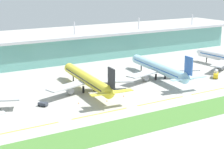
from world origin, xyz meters
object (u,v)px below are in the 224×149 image
object	(u,v)px
airliner_far_middle	(159,68)
fuel_truck	(216,74)
safety_cone_nose_front	(78,103)
safety_cone_right_wingtip	(124,96)
airliner_near_middle	(88,80)
pushback_tug	(43,104)
safety_cone_left_wingtip	(107,101)

from	to	relation	value
airliner_far_middle	fuel_truck	xyz separation A→B (m)	(30.86, -15.76, -4.19)
safety_cone_nose_front	airliner_far_middle	bearing A→B (deg)	15.18
airliner_far_middle	fuel_truck	bearing A→B (deg)	-27.05
fuel_truck	safety_cone_right_wingtip	bearing A→B (deg)	-177.56
safety_cone_nose_front	safety_cone_right_wingtip	world-z (taller)	same
airliner_near_middle	fuel_truck	xyz separation A→B (m)	(79.34, -14.74, -4.19)
pushback_tug	airliner_far_middle	bearing A→B (deg)	8.43
safety_cone_left_wingtip	safety_cone_nose_front	xyz separation A→B (m)	(-13.49, 3.94, 0.00)
airliner_near_middle	pushback_tug	size ratio (longest dim) A/B	13.41
pushback_tug	safety_cone_left_wingtip	distance (m)	30.76
airliner_far_middle	safety_cone_nose_front	distance (m)	64.23
fuel_truck	safety_cone_right_wingtip	world-z (taller)	fuel_truck
airliner_near_middle	pushback_tug	distance (m)	31.38
airliner_far_middle	fuel_truck	distance (m)	34.91
fuel_truck	pushback_tug	xyz separation A→B (m)	(-108.43, 4.26, -1.16)
fuel_truck	safety_cone_nose_front	xyz separation A→B (m)	(-92.57, -0.98, -1.91)
pushback_tug	safety_cone_right_wingtip	world-z (taller)	pushback_tug
airliner_near_middle	safety_cone_nose_front	distance (m)	21.43
airliner_far_middle	safety_cone_nose_front	xyz separation A→B (m)	(-61.71, -16.74, -6.10)
safety_cone_right_wingtip	pushback_tug	bearing A→B (deg)	169.95
airliner_near_middle	safety_cone_left_wingtip	world-z (taller)	airliner_near_middle
pushback_tug	fuel_truck	bearing A→B (deg)	-2.25
airliner_near_middle	safety_cone_left_wingtip	size ratio (longest dim) A/B	95.55
pushback_tug	safety_cone_nose_front	world-z (taller)	pushback_tug
fuel_truck	pushback_tug	world-z (taller)	fuel_truck
safety_cone_left_wingtip	safety_cone_right_wingtip	distance (m)	11.27
airliner_near_middle	safety_cone_right_wingtip	xyz separation A→B (m)	(11.34, -17.64, -6.10)
fuel_truck	safety_cone_right_wingtip	size ratio (longest dim) A/B	10.14
airliner_near_middle	fuel_truck	world-z (taller)	airliner_near_middle
fuel_truck	safety_cone_left_wingtip	distance (m)	79.26
airliner_far_middle	pushback_tug	size ratio (longest dim) A/B	13.38
airliner_far_middle	fuel_truck	size ratio (longest dim) A/B	9.40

